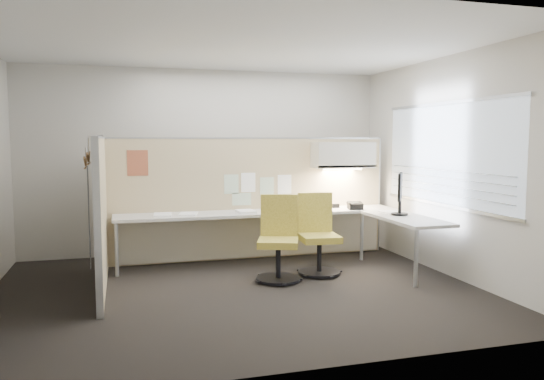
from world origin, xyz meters
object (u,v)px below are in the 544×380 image
object	(u,v)px
chair_left	(278,241)
desk	(286,221)
chair_right	(318,237)
monitor	(400,191)
phone	(355,206)

from	to	relation	value
chair_left	desk	bearing A→B (deg)	86.45
chair_right	monitor	size ratio (longest dim) A/B	1.83
chair_left	chair_right	world-z (taller)	chair_left
chair_right	phone	world-z (taller)	chair_right
chair_right	monitor	xyz separation A→B (m)	(1.13, -0.08, 0.58)
chair_left	phone	world-z (taller)	chair_left
chair_right	monitor	world-z (taller)	monitor
chair_right	phone	distance (m)	1.09
desk	monitor	world-z (taller)	monitor
desk	monitor	bearing A→B (deg)	-28.00
desk	chair_left	xyz separation A→B (m)	(-0.35, -0.81, -0.12)
desk	chair_left	world-z (taller)	chair_left
desk	chair_right	xyz separation A→B (m)	(0.24, -0.65, -0.12)
desk	monitor	xyz separation A→B (m)	(1.37, -0.73, 0.45)
chair_right	chair_left	bearing A→B (deg)	-158.83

